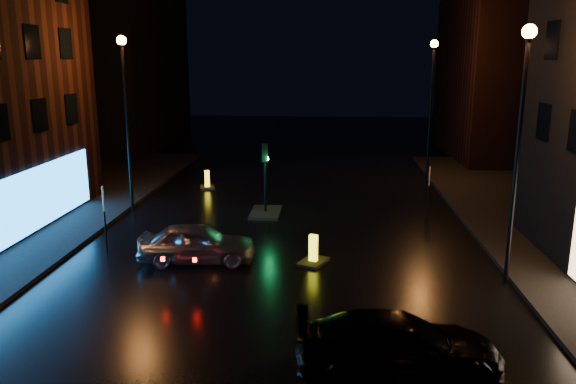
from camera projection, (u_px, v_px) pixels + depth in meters
name	position (u px, v px, depth m)	size (l,w,h in m)	color
ground	(250.00, 371.00, 13.57)	(120.00, 120.00, 0.00)	black
building_far_left	(118.00, 62.00, 47.01)	(8.00, 16.00, 14.00)	black
building_far_right	(506.00, 76.00, 42.11)	(8.00, 14.00, 12.00)	black
street_lamp_lfar	(125.00, 97.00, 26.40)	(0.44, 0.44, 8.37)	black
street_lamp_rnear	(521.00, 117.00, 17.52)	(0.44, 0.44, 8.37)	black
street_lamp_rfar	(432.00, 89.00, 33.04)	(0.44, 0.44, 8.37)	black
traffic_signal	(265.00, 204.00, 27.11)	(1.40, 2.40, 3.45)	black
silver_hatchback	(197.00, 243.00, 20.66)	(1.71, 4.25, 1.45)	#B8BAC0
dark_sedan	(399.00, 345.00, 13.37)	(2.01, 4.94, 1.43)	black
bollard_near	(313.00, 257.00, 20.63)	(1.26, 1.47, 1.09)	black
bollard_far	(207.00, 184.00, 32.45)	(1.07, 1.36, 1.04)	black
road_sign_left	(104.00, 204.00, 21.31)	(0.31, 0.60, 2.61)	black
road_sign_right	(429.00, 180.00, 26.06)	(0.17, 0.59, 2.43)	black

